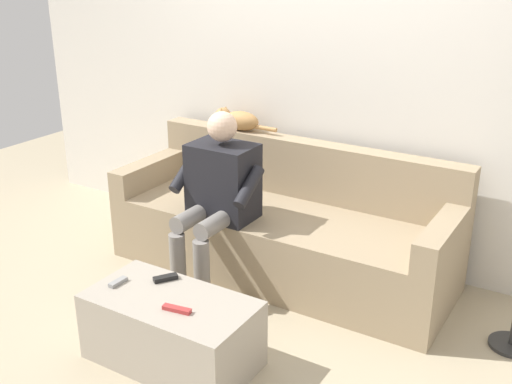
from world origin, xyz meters
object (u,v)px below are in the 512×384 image
(cat_on_backrest, at_px, (238,120))
(remote_gray, at_px, (118,282))
(couch, at_px, (284,230))
(remote_red, at_px, (177,309))
(remote_black, at_px, (166,278))
(coffee_table, at_px, (172,330))
(person_solo_seated, at_px, (218,190))

(cat_on_backrest, distance_m, remote_gray, 1.61)
(remote_gray, bearing_deg, couch, -12.67)
(couch, relative_size, remote_red, 15.18)
(couch, distance_m, cat_on_backrest, 0.88)
(remote_red, bearing_deg, cat_on_backrest, -76.52)
(remote_black, bearing_deg, couch, -153.75)
(remote_black, bearing_deg, remote_red, 82.78)
(remote_red, bearing_deg, coffee_table, -45.11)
(coffee_table, height_order, person_solo_seated, person_solo_seated)
(couch, height_order, coffee_table, couch)
(remote_gray, bearing_deg, person_solo_seated, -1.47)
(couch, relative_size, person_solo_seated, 2.01)
(remote_gray, bearing_deg, remote_red, -93.87)
(cat_on_backrest, distance_m, remote_black, 1.50)
(coffee_table, bearing_deg, remote_gray, 4.37)
(person_solo_seated, xyz_separation_m, remote_gray, (0.06, 0.86, -0.26))
(remote_black, distance_m, remote_red, 0.32)
(cat_on_backrest, bearing_deg, person_solo_seated, 112.68)
(remote_red, bearing_deg, remote_gray, -15.53)
(coffee_table, xyz_separation_m, remote_black, (0.14, -0.14, 0.20))
(coffee_table, xyz_separation_m, remote_gray, (0.33, 0.03, 0.20))
(couch, distance_m, remote_gray, 1.27)
(coffee_table, distance_m, remote_gray, 0.39)
(couch, relative_size, cat_on_backrest, 4.52)
(couch, height_order, cat_on_backrest, cat_on_backrest)
(coffee_table, distance_m, remote_red, 0.24)
(remote_black, bearing_deg, remote_gray, -15.39)
(person_solo_seated, height_order, remote_red, person_solo_seated)
(remote_black, relative_size, remote_red, 0.88)
(cat_on_backrest, relative_size, remote_gray, 4.50)
(remote_black, relative_size, remote_gray, 1.17)
(coffee_table, height_order, remote_red, remote_red)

